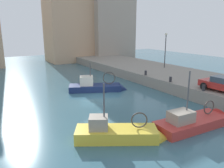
{
  "coord_description": "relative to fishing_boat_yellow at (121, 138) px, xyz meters",
  "views": [
    {
      "loc": [
        -9.54,
        -18.05,
        6.6
      ],
      "look_at": [
        1.66,
        0.37,
        1.2
      ],
      "focal_mm": 35.6,
      "sensor_mm": 36.0,
      "label": 1
    }
  ],
  "objects": [
    {
      "name": "quay_wall",
      "position": [
        14.15,
        7.78,
        0.5
      ],
      "size": [
        9.0,
        56.0,
        1.2
      ],
      "primitive_type": "cube",
      "color": "gray",
      "rests_on": "ground"
    },
    {
      "name": "mooring_bollard_south",
      "position": [
        10.0,
        1.78,
        1.37
      ],
      "size": [
        0.28,
        0.28,
        0.55
      ],
      "primitive_type": "cylinder",
      "color": "#2D2D33",
      "rests_on": "quay_wall"
    },
    {
      "name": "fishing_boat_red",
      "position": [
        5.49,
        -1.13,
        0.0
      ],
      "size": [
        6.38,
        2.41,
        4.87
      ],
      "color": "#BC3833",
      "rests_on": "ground"
    },
    {
      "name": "mooring_bollard_north",
      "position": [
        10.0,
        9.78,
        1.37
      ],
      "size": [
        0.28,
        0.28,
        0.55
      ],
      "primitive_type": "cylinder",
      "color": "#2D2D33",
      "rests_on": "quay_wall"
    },
    {
      "name": "waterfront_building_central",
      "position": [
        18.3,
        32.17,
        11.76
      ],
      "size": [
        9.44,
        7.11,
        23.69
      ],
      "color": "#A39384",
      "rests_on": "ground"
    },
    {
      "name": "mooring_bollard_mid",
      "position": [
        10.0,
        5.78,
        1.37
      ],
      "size": [
        0.28,
        0.28,
        0.55
      ],
      "primitive_type": "cylinder",
      "color": "#2D2D33",
      "rests_on": "quay_wall"
    },
    {
      "name": "quay_streetlamp",
      "position": [
        15.65,
        12.48,
        4.35
      ],
      "size": [
        0.36,
        0.36,
        4.83
      ],
      "color": "#38383D",
      "rests_on": "quay_wall"
    },
    {
      "name": "water_surface",
      "position": [
        2.65,
        7.78,
        -0.1
      ],
      "size": [
        80.0,
        80.0,
        0.0
      ],
      "primitive_type": "plane",
      "color": "#386070",
      "rests_on": "ground"
    },
    {
      "name": "fishing_boat_yellow",
      "position": [
        0.0,
        0.0,
        0.0
      ],
      "size": [
        5.71,
        4.19,
        4.26
      ],
      "color": "gold",
      "rests_on": "ground"
    },
    {
      "name": "waterfront_building_west",
      "position": [
        10.34,
        33.91,
        7.64
      ],
      "size": [
        10.34,
        7.23,
        15.46
      ],
      "color": "tan",
      "rests_on": "ground"
    },
    {
      "name": "fishing_boat_navy",
      "position": [
        3.96,
        10.52,
        0.04
      ],
      "size": [
        6.45,
        4.22,
        3.87
      ],
      "color": "navy",
      "rests_on": "ground"
    }
  ]
}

